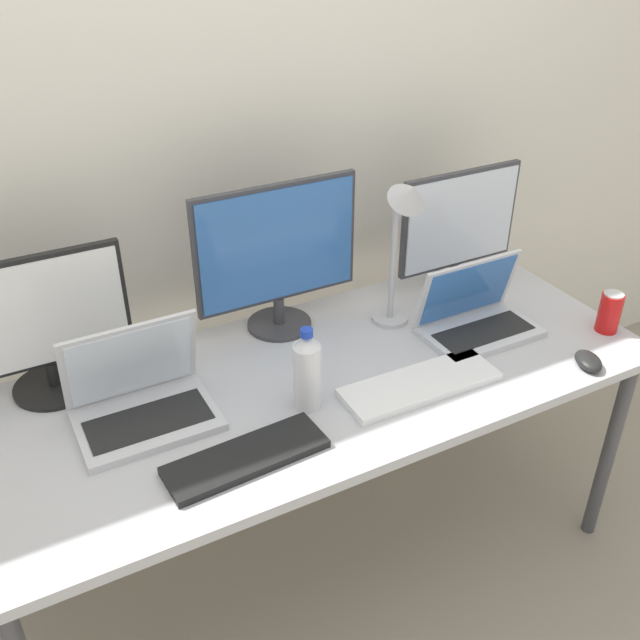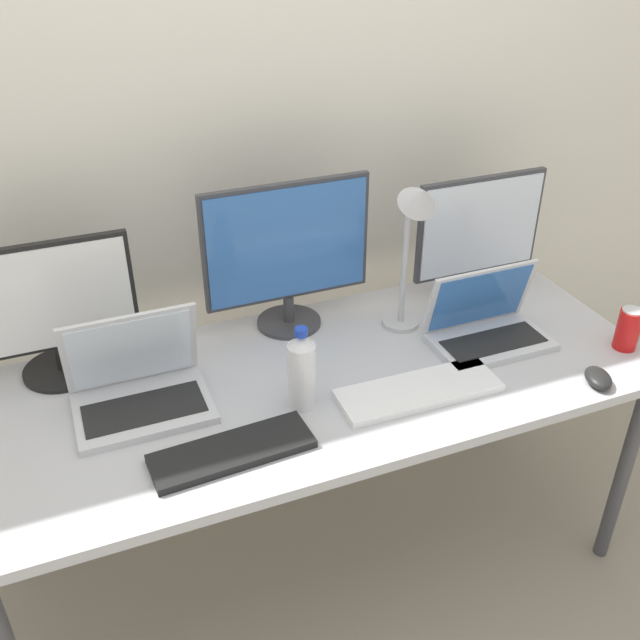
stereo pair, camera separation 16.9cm
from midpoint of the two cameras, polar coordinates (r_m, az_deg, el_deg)
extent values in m
plane|color=gray|center=(2.46, -2.08, -18.68)|extent=(16.00, 16.00, 0.00)
cube|color=silver|center=(2.20, -9.84, 15.61)|extent=(7.00, 0.08, 2.60)
cylinder|color=#424247|center=(2.44, 20.30, -9.82)|extent=(0.04, 0.04, 0.71)
cylinder|color=#424247|center=(2.79, 11.06, -2.55)|extent=(0.04, 0.04, 0.71)
cube|color=#B7B7BC|center=(1.96, -2.48, -4.94)|extent=(1.86, 0.76, 0.03)
cylinder|color=black|center=(2.06, -22.64, -4.93)|extent=(0.22, 0.22, 0.01)
cylinder|color=black|center=(2.04, -22.86, -4.03)|extent=(0.03, 0.03, 0.07)
cube|color=black|center=(1.94, -23.98, 0.49)|extent=(0.44, 0.02, 0.31)
cube|color=white|center=(1.93, -23.93, 0.31)|extent=(0.42, 0.01, 0.28)
cylinder|color=#38383D|center=(2.17, -5.50, -0.37)|extent=(0.19, 0.19, 0.01)
cylinder|color=#38383D|center=(2.15, -5.56, 0.71)|extent=(0.03, 0.03, 0.08)
cube|color=#38383D|center=(2.04, -5.88, 6.02)|extent=(0.50, 0.02, 0.36)
cube|color=#3366B2|center=(2.03, -5.73, 5.89)|extent=(0.47, 0.01, 0.33)
cylinder|color=#38383D|center=(2.42, 8.59, 2.97)|extent=(0.17, 0.17, 0.01)
cylinder|color=#38383D|center=(2.40, 8.66, 3.75)|extent=(0.03, 0.03, 0.06)
cube|color=#38383D|center=(2.32, 9.04, 7.94)|extent=(0.44, 0.02, 0.32)
cube|color=silver|center=(2.31, 9.23, 7.82)|extent=(0.41, 0.01, 0.30)
cube|color=silver|center=(1.86, -16.27, -7.76)|extent=(0.34, 0.24, 0.02)
cube|color=black|center=(1.84, -16.18, -7.81)|extent=(0.30, 0.13, 0.00)
cube|color=silver|center=(1.85, -17.49, -3.18)|extent=(0.34, 0.08, 0.24)
cube|color=silver|center=(1.85, -17.44, -3.34)|extent=(0.31, 0.07, 0.21)
cube|color=silver|center=(2.15, 10.49, -1.04)|extent=(0.34, 0.21, 0.02)
cube|color=black|center=(2.13, 10.77, -0.97)|extent=(0.30, 0.11, 0.00)
cube|color=silver|center=(2.15, 9.51, 2.44)|extent=(0.34, 0.06, 0.20)
cube|color=#3366B2|center=(2.14, 9.61, 2.32)|extent=(0.31, 0.05, 0.18)
cube|color=black|center=(1.70, -8.82, -10.88)|extent=(0.39, 0.15, 0.02)
cube|color=white|center=(1.91, 5.50, -5.21)|extent=(0.44, 0.16, 0.02)
ellipsoid|color=black|center=(2.08, 18.53, -3.19)|extent=(0.10, 0.12, 0.04)
cylinder|color=silver|center=(1.80, -3.75, -4.62)|extent=(0.07, 0.07, 0.18)
cone|color=silver|center=(1.74, -3.87, -1.80)|extent=(0.06, 0.06, 0.03)
cylinder|color=#1938B2|center=(1.72, -3.90, -1.11)|extent=(0.03, 0.03, 0.02)
cylinder|color=red|center=(2.25, 20.20, 0.50)|extent=(0.07, 0.07, 0.12)
cylinder|color=silver|center=(2.22, 20.49, 1.89)|extent=(0.06, 0.06, 0.00)
cylinder|color=#B7B7BC|center=(2.19, 3.42, 0.08)|extent=(0.11, 0.11, 0.01)
cylinder|color=#B7B7BC|center=(2.09, 3.59, 4.80)|extent=(0.02, 0.02, 0.39)
cone|color=#B7B7BC|center=(1.96, 4.74, 9.99)|extent=(0.11, 0.12, 0.11)
camera|label=1|loc=(0.08, -92.62, -1.60)|focal=40.00mm
camera|label=2|loc=(0.08, 87.38, 1.60)|focal=40.00mm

